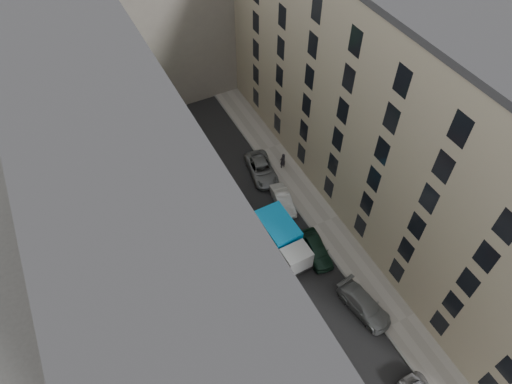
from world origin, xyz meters
TOP-DOWN VIEW (x-y plane):
  - ground at (0.00, 0.00)m, footprint 120.00×120.00m
  - road_surface at (0.00, 0.00)m, footprint 8.00×44.00m
  - sidewalk_left at (-5.50, 0.00)m, footprint 3.00×44.00m
  - sidewalk_right at (5.50, 0.00)m, footprint 3.00×44.00m
  - building_left at (-11.00, 0.00)m, footprint 8.00×44.00m
  - building_right at (11.00, 0.00)m, footprint 8.00×44.00m
  - building_endcap at (0.00, 28.00)m, footprint 18.00×12.00m
  - tarp_truck at (0.60, -0.78)m, footprint 2.62×6.22m
  - car_left_1 at (-2.92, -11.40)m, footprint 1.75×4.46m
  - car_left_2 at (-3.60, -7.80)m, footprint 2.56×5.38m
  - car_left_3 at (-2.80, -2.20)m, footprint 2.21×5.13m
  - car_left_4 at (-2.80, 3.65)m, footprint 1.74×4.31m
  - car_left_5 at (-2.97, 11.00)m, footprint 1.80×4.35m
  - car_right_1 at (3.60, -8.80)m, footprint 2.74×5.15m
  - car_right_2 at (2.98, -2.60)m, footprint 2.37×4.57m
  - car_right_3 at (3.09, 3.60)m, footprint 2.07×4.26m
  - car_right_4 at (3.13, 8.11)m, footprint 3.18×5.44m
  - tree_near at (-6.30, -11.15)m, footprint 6.02×5.85m
  - tree_mid at (-4.92, 3.96)m, footprint 5.48×5.24m
  - tree_far at (-5.93, 19.58)m, footprint 4.99×4.67m
  - lamp_post at (-5.50, -5.29)m, footprint 0.36×0.36m
  - pedestrian at (5.45, 7.91)m, footprint 0.73×0.55m

SIDE VIEW (x-z plane):
  - ground at x=0.00m, z-range 0.00..0.00m
  - road_surface at x=0.00m, z-range 0.00..0.02m
  - sidewalk_left at x=-5.50m, z-range 0.00..0.15m
  - sidewalk_right at x=5.50m, z-range 0.00..0.15m
  - car_right_3 at x=3.09m, z-range 0.00..1.35m
  - car_left_5 at x=-2.97m, z-range 0.00..1.40m
  - car_right_1 at x=3.60m, z-range 0.00..1.42m
  - car_right_4 at x=3.13m, z-range 0.00..1.42m
  - car_left_1 at x=-2.92m, z-range 0.00..1.44m
  - car_left_4 at x=-2.80m, z-range 0.00..1.47m
  - car_left_3 at x=-2.80m, z-range 0.00..1.47m
  - car_left_2 at x=-3.60m, z-range 0.00..1.48m
  - car_right_2 at x=2.98m, z-range 0.00..1.49m
  - pedestrian at x=5.45m, z-range 0.15..1.97m
  - tarp_truck at x=0.60m, z-range 0.15..2.99m
  - lamp_post at x=-5.50m, z-range 0.91..7.67m
  - tree_far at x=-5.93m, z-range 1.52..9.64m
  - tree_mid at x=-4.92m, z-range 1.63..10.52m
  - tree_near at x=-6.30m, z-range 1.66..11.16m
  - building_endcap at x=0.00m, z-range 0.00..18.00m
  - building_left at x=-11.00m, z-range 0.00..20.00m
  - building_right at x=11.00m, z-range 0.00..20.00m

